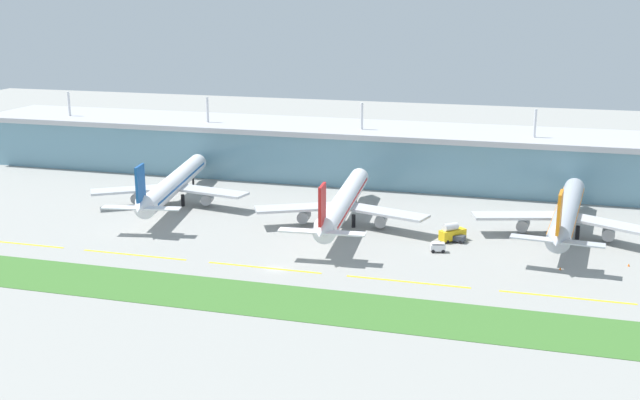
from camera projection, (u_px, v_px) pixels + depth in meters
The scene contains 16 objects.
ground_plane at pixel (276, 269), 178.95m from camera, with size 600.00×600.00×0.00m, color gray.
terminal_building at pixel (365, 153), 265.07m from camera, with size 288.00×34.00×27.58m.
airliner_near at pixel (173, 184), 233.35m from camera, with size 47.91×70.59×18.90m.
airliner_middle at pixel (343, 203), 212.12m from camera, with size 48.63×71.06×18.90m.
airliner_far at pixel (567, 213), 202.21m from camera, with size 48.55×67.26×18.90m.
taxiway_stripe_west at pixel (16, 243), 197.84m from camera, with size 28.00×0.70×0.04m, color yellow.
taxiway_stripe_mid_west at pixel (134, 255), 188.90m from camera, with size 28.00×0.70×0.04m, color yellow.
taxiway_stripe_centre at pixel (264, 268), 179.97m from camera, with size 28.00×0.70×0.04m, color yellow.
taxiway_stripe_mid_east at pixel (408, 282), 171.04m from camera, with size 28.00×0.70×0.04m, color yellow.
taxiway_stripe_east at pixel (567, 297), 162.11m from camera, with size 28.00×0.70×0.04m, color yellow.
grass_verge at pixel (248, 298), 161.97m from camera, with size 300.00×18.00×0.10m, color #3D702D.
fuel_truck at pixel (452, 233), 199.26m from camera, with size 6.93×6.93×4.95m.
pushback_tug at pixel (456, 238), 198.81m from camera, with size 4.85×3.41×1.85m.
baggage_cart at pixel (438, 247), 190.70m from camera, with size 3.93×2.75×2.48m.
safety_cone_left_wingtip at pixel (629, 265), 180.91m from camera, with size 0.56×0.56×0.70m, color orange.
safety_cone_right_wingtip at pixel (560, 268), 178.64m from camera, with size 0.56×0.56×0.70m, color orange.
Camera 1 is at (55.82, -159.69, 61.45)m, focal length 43.03 mm.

